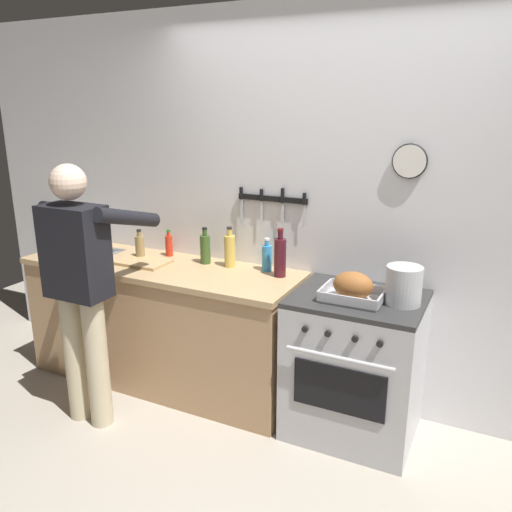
{
  "coord_description": "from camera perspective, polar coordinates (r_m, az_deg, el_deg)",
  "views": [
    {
      "loc": [
        0.94,
        -1.84,
        1.99
      ],
      "look_at": [
        -0.38,
        0.85,
        1.11
      ],
      "focal_mm": 36.53,
      "sensor_mm": 36.0,
      "label": 1
    }
  ],
  "objects": [
    {
      "name": "bottle_cooking_oil",
      "position": [
        3.57,
        -2.89,
        0.64
      ],
      "size": [
        0.07,
        0.07,
        0.28
      ],
      "color": "gold",
      "rests_on": "counter_block"
    },
    {
      "name": "cutting_board",
      "position": [
        3.76,
        -12.27,
        -0.66
      ],
      "size": [
        0.36,
        0.24,
        0.02
      ],
      "primitive_type": "cube",
      "color": "tan",
      "rests_on": "counter_block"
    },
    {
      "name": "bottle_wine_red",
      "position": [
        3.37,
        2.65,
        -0.06
      ],
      "size": [
        0.08,
        0.08,
        0.32
      ],
      "color": "#47141E",
      "rests_on": "counter_block"
    },
    {
      "name": "stove",
      "position": [
        3.3,
        10.71,
        -11.69
      ],
      "size": [
        0.76,
        0.67,
        0.9
      ],
      "color": "#BCBCC1",
      "rests_on": "ground"
    },
    {
      "name": "roasting_pan",
      "position": [
        3.03,
        10.57,
        -3.45
      ],
      "size": [
        0.35,
        0.26,
        0.17
      ],
      "color": "#B7B7BC",
      "rests_on": "stove"
    },
    {
      "name": "bottle_hot_sauce",
      "position": [
        3.89,
        -9.5,
        1.19
      ],
      "size": [
        0.05,
        0.05,
        0.2
      ],
      "color": "red",
      "rests_on": "counter_block"
    },
    {
      "name": "bottle_olive_oil",
      "position": [
        3.67,
        -5.58,
        0.83
      ],
      "size": [
        0.07,
        0.07,
        0.26
      ],
      "color": "#385623",
      "rests_on": "counter_block"
    },
    {
      "name": "wall_back",
      "position": [
        3.4,
        9.57,
        4.49
      ],
      "size": [
        6.0,
        0.13,
        2.6
      ],
      "color": "silver",
      "rests_on": "ground"
    },
    {
      "name": "bottle_dish_soap",
      "position": [
        3.49,
        1.2,
        -0.14
      ],
      "size": [
        0.07,
        0.07,
        0.23
      ],
      "color": "#338CCC",
      "rests_on": "counter_block"
    },
    {
      "name": "counter_block",
      "position": [
        3.87,
        -10.24,
        -7.17
      ],
      "size": [
        2.03,
        0.65,
        0.9
      ],
      "color": "tan",
      "rests_on": "ground"
    },
    {
      "name": "person_cook",
      "position": [
        3.34,
        -18.63,
        -2.57
      ],
      "size": [
        0.51,
        0.63,
        1.66
      ],
      "rotation": [
        0.0,
        0.0,
        1.48
      ],
      "color": "#C6B793",
      "rests_on": "ground"
    },
    {
      "name": "stock_pot",
      "position": [
        3.03,
        15.87,
        -3.1
      ],
      "size": [
        0.2,
        0.2,
        0.22
      ],
      "color": "#B7B7BC",
      "rests_on": "stove"
    },
    {
      "name": "bottle_vinegar",
      "position": [
        3.86,
        -12.6,
        1.02
      ],
      "size": [
        0.07,
        0.07,
        0.22
      ],
      "color": "#997F4C",
      "rests_on": "counter_block"
    }
  ]
}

